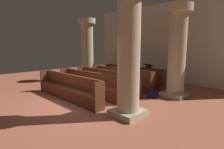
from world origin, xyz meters
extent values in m
plane|color=#AD5B42|center=(0.00, 0.00, 0.00)|extent=(19.20, 19.20, 0.00)
cube|color=silver|center=(0.00, 6.08, 2.25)|extent=(10.00, 0.16, 4.50)
cube|color=brown|center=(-0.62, 3.97, 0.43)|extent=(3.75, 0.38, 0.05)
cube|color=brown|center=(-0.62, 4.14, 0.71)|extent=(3.75, 0.04, 0.50)
cube|color=#562B1A|center=(-0.62, 4.19, 0.95)|extent=(3.60, 0.06, 0.02)
cube|color=#5B2D1B|center=(-2.52, 3.97, 0.48)|extent=(0.06, 0.44, 0.96)
cube|color=#5B2D1B|center=(1.29, 3.97, 0.48)|extent=(0.06, 0.44, 0.96)
cube|color=brown|center=(-0.62, 3.80, 0.22)|extent=(3.75, 0.03, 0.39)
cube|color=brown|center=(-0.62, 2.96, 0.43)|extent=(3.75, 0.38, 0.05)
cube|color=brown|center=(-0.62, 3.13, 0.71)|extent=(3.75, 0.04, 0.50)
cube|color=#562B1A|center=(-0.62, 3.18, 0.95)|extent=(3.60, 0.06, 0.02)
cube|color=#5B2D1B|center=(-2.52, 2.96, 0.48)|extent=(0.06, 0.44, 0.96)
cube|color=#5B2D1B|center=(1.29, 2.96, 0.48)|extent=(0.06, 0.44, 0.96)
cube|color=brown|center=(-0.62, 2.79, 0.22)|extent=(3.75, 0.03, 0.39)
cube|color=brown|center=(-0.62, 1.95, 0.43)|extent=(3.75, 0.38, 0.05)
cube|color=brown|center=(-0.62, 2.12, 0.71)|extent=(3.75, 0.04, 0.50)
cube|color=#562B1A|center=(-0.62, 2.17, 0.95)|extent=(3.60, 0.06, 0.02)
cube|color=#5B2D1B|center=(-2.52, 1.95, 0.48)|extent=(0.06, 0.44, 0.96)
cube|color=#5B2D1B|center=(1.29, 1.95, 0.48)|extent=(0.06, 0.44, 0.96)
cube|color=brown|center=(-0.62, 1.78, 0.22)|extent=(3.75, 0.03, 0.39)
cube|color=brown|center=(-0.62, 0.94, 0.43)|extent=(3.75, 0.38, 0.05)
cube|color=brown|center=(-0.62, 1.11, 0.71)|extent=(3.75, 0.04, 0.50)
cube|color=#562B1A|center=(-0.62, 1.16, 0.95)|extent=(3.60, 0.06, 0.02)
cube|color=#5B2D1B|center=(-2.52, 0.94, 0.48)|extent=(0.06, 0.44, 0.96)
cube|color=#5B2D1B|center=(1.29, 0.94, 0.48)|extent=(0.06, 0.44, 0.96)
cube|color=brown|center=(-0.62, 0.77, 0.22)|extent=(3.75, 0.03, 0.39)
cube|color=brown|center=(-0.62, -0.06, 0.43)|extent=(3.75, 0.38, 0.05)
cube|color=brown|center=(-0.62, 0.10, 0.71)|extent=(3.75, 0.04, 0.50)
cube|color=#562B1A|center=(-0.62, 0.15, 0.95)|extent=(3.60, 0.06, 0.02)
cube|color=#5B2D1B|center=(-2.52, -0.06, 0.48)|extent=(0.06, 0.44, 0.96)
cube|color=#5B2D1B|center=(1.29, -0.06, 0.48)|extent=(0.06, 0.44, 0.96)
cube|color=brown|center=(-0.62, -0.24, 0.22)|extent=(3.75, 0.03, 0.39)
cube|color=tan|center=(2.16, 3.32, 0.09)|extent=(0.95, 0.95, 0.18)
cylinder|color=#BCB293|center=(2.16, 3.32, 1.77)|extent=(0.70, 0.70, 3.19)
cylinder|color=beige|center=(2.16, 3.32, 3.52)|extent=(1.02, 1.02, 0.30)
cube|color=tan|center=(-3.34, 3.03, 0.09)|extent=(0.95, 0.95, 0.18)
cylinder|color=#BCB293|center=(-3.34, 3.03, 1.77)|extent=(0.70, 0.70, 3.19)
cylinder|color=beige|center=(-3.34, 3.03, 3.52)|extent=(1.02, 1.02, 0.30)
cube|color=tan|center=(2.16, 0.30, 0.09)|extent=(0.88, 0.88, 0.18)
cylinder|color=#BCB293|center=(2.16, 0.30, 1.77)|extent=(0.65, 0.65, 3.19)
cube|color=#492215|center=(-0.27, 4.99, 0.03)|extent=(0.45, 0.45, 0.06)
cube|color=#562819|center=(-0.27, 4.99, 0.47)|extent=(0.28, 0.28, 0.95)
cube|color=#5B2A1A|center=(-0.27, 4.99, 1.01)|extent=(0.48, 0.35, 0.15)
cube|color=maroon|center=(-1.20, 4.18, 0.97)|extent=(0.14, 0.18, 0.03)
cube|color=navy|center=(1.60, 2.51, 0.12)|extent=(0.35, 0.24, 0.25)
cube|color=maroon|center=(1.56, 3.46, 0.13)|extent=(0.38, 0.29, 0.25)
camera|label=1|loc=(5.44, -3.64, 2.05)|focal=28.73mm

